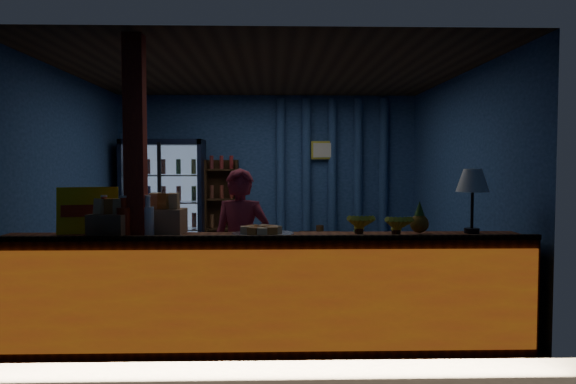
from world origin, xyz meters
name	(u,v)px	position (x,y,z in m)	size (l,w,h in m)	color
ground	(266,295)	(0.00, 0.00, 0.00)	(4.60, 4.60, 0.00)	#515154
room_walls	(266,162)	(0.00, 0.00, 1.57)	(4.60, 4.60, 4.60)	navy
counter	(264,292)	(0.00, -1.91, 0.48)	(4.40, 0.57, 0.99)	brown
support_post	(136,194)	(-1.05, -1.90, 1.30)	(0.16, 0.16, 2.60)	maroon
beverage_cooler	(165,204)	(-1.55, 1.92, 0.93)	(1.20, 0.62, 1.90)	black
bottle_shelf	(222,212)	(-0.70, 2.06, 0.79)	(0.50, 0.28, 1.60)	#392512
curtain_folds	(332,179)	(1.00, 2.14, 1.30)	(1.74, 0.14, 2.50)	navy
framed_picture	(323,150)	(0.85, 2.10, 1.75)	(0.36, 0.04, 0.28)	gold
shopkeeper	(241,248)	(-0.23, -1.30, 0.75)	(0.55, 0.36, 1.51)	maroon
green_chair	(350,252)	(1.17, 1.28, 0.29)	(0.63, 0.64, 0.59)	#53A65A
side_table	(320,251)	(0.75, 1.48, 0.28)	(0.62, 0.46, 0.66)	#392512
yellow_sign	(88,210)	(-1.51, -1.72, 1.15)	(0.51, 0.21, 0.40)	yellow
soda_bottles	(125,220)	(-1.13, -1.94, 1.09)	(0.46, 0.19, 0.34)	#A9230B
snack_box_left	(110,224)	(-1.25, -1.97, 1.06)	(0.33, 0.29, 0.32)	#A67950
snack_box_centre	(165,219)	(-0.85, -1.72, 1.07)	(0.35, 0.30, 0.35)	#A67950
pastry_tray	(263,233)	(-0.01, -1.93, 0.98)	(0.52, 0.52, 0.08)	silver
banana_bunches	(378,224)	(0.97, -1.86, 1.04)	(0.56, 0.32, 0.19)	yellow
table_lamp	(473,183)	(1.79, -1.77, 1.38)	(0.28, 0.28, 0.55)	black
pineapple	(419,221)	(1.33, -1.81, 1.06)	(0.16, 0.16, 0.27)	brown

